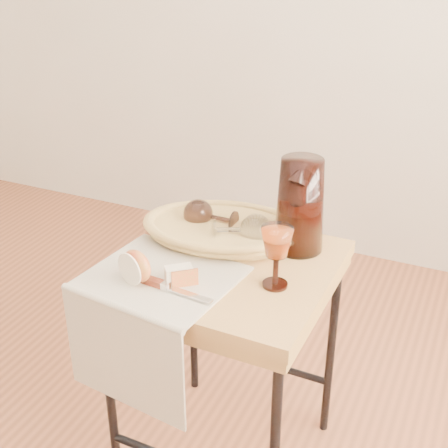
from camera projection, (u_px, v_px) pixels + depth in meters
The scene contains 10 objects.
side_table at pixel (227, 368), 1.68m from camera, with size 0.51×0.51×0.65m, color brown, non-canonical shape.
tea_towel at pixel (161, 277), 1.47m from camera, with size 0.34×0.30×0.01m, color beige.
bread_basket at pixel (222, 231), 1.64m from camera, with size 0.37×0.26×0.05m, color #A47C3E, non-canonical shape.
goblet_lying_a at pixel (213, 217), 1.65m from camera, with size 0.13×0.08×0.08m, color #4A2F28, non-canonical shape.
goblet_lying_b at pixel (238, 230), 1.58m from camera, with size 0.13×0.08×0.08m, color white, non-canonical shape.
pitcher at pixel (300, 205), 1.55m from camera, with size 0.17×0.25×0.28m, color black, non-canonical shape.
wine_goblet at pixel (276, 257), 1.41m from camera, with size 0.07×0.07×0.15m, color white, non-canonical shape.
apple_half at pixel (137, 266), 1.44m from camera, with size 0.09×0.04×0.08m, color red.
apple_wedge at pixel (179, 275), 1.44m from camera, with size 0.06×0.03×0.04m, color #FFEECE.
table_knife at pixel (168, 287), 1.42m from camera, with size 0.21×0.02×0.02m, color silver, non-canonical shape.
Camera 1 is at (0.94, -0.75, 1.43)m, focal length 50.02 mm.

